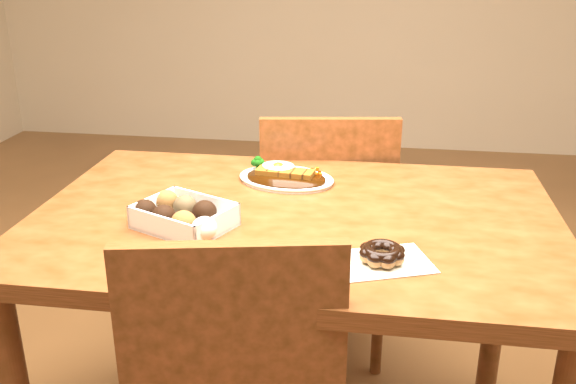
# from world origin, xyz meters

# --- Properties ---
(table) EXTENTS (1.20, 0.80, 0.75)m
(table) POSITION_xyz_m (0.00, 0.00, 0.65)
(table) COLOR #44270D
(table) RESTS_ON ground
(chair_far) EXTENTS (0.48, 0.48, 0.87)m
(chair_far) POSITION_xyz_m (0.02, 0.54, 0.48)
(chair_far) COLOR #44270D
(chair_far) RESTS_ON ground
(katsu_curry_plate) EXTENTS (0.28, 0.22, 0.05)m
(katsu_curry_plate) POSITION_xyz_m (-0.06, 0.21, 0.76)
(katsu_curry_plate) COLOR white
(katsu_curry_plate) RESTS_ON table
(donut_box) EXTENTS (0.24, 0.22, 0.06)m
(donut_box) POSITION_xyz_m (-0.23, -0.11, 0.78)
(donut_box) COLOR white
(donut_box) RESTS_ON table
(pon_de_ring) EXTENTS (0.22, 0.19, 0.04)m
(pon_de_ring) POSITION_xyz_m (0.20, -0.21, 0.77)
(pon_de_ring) COLOR silver
(pon_de_ring) RESTS_ON table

